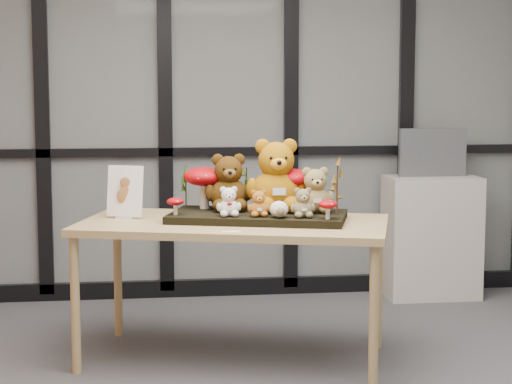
{
  "coord_description": "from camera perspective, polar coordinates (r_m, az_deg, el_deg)",
  "views": [
    {
      "loc": [
        -0.64,
        -4.11,
        1.59
      ],
      "look_at": [
        -0.01,
        0.88,
        0.95
      ],
      "focal_mm": 65.0,
      "sensor_mm": 36.0,
      "label": 1
    }
  ],
  "objects": [
    {
      "name": "mushroom_back_left",
      "position": [
        5.3,
        -3.2,
        0.39
      ],
      "size": [
        0.24,
        0.24,
        0.26
      ],
      "primitive_type": null,
      "color": "#99040B",
      "rests_on": "diorama_tray"
    },
    {
      "name": "sprig_green_mid_left",
      "position": [
        5.36,
        -2.57,
        0.25
      ],
      "size": [
        0.05,
        0.05,
        0.23
      ],
      "primitive_type": null,
      "color": "#163B0D",
      "rests_on": "diorama_tray"
    },
    {
      "name": "bear_tan_back",
      "position": [
        5.15,
        3.65,
        0.27
      ],
      "size": [
        0.26,
        0.25,
        0.28
      ],
      "primitive_type": null,
      "rotation": [
        0.0,
        0.0,
        -0.29
      ],
      "color": "olive",
      "rests_on": "diorama_tray"
    },
    {
      "name": "room_shell",
      "position": [
        4.16,
        1.65,
        8.45
      ],
      "size": [
        5.0,
        5.0,
        5.0
      ],
      "color": "beige",
      "rests_on": "floor"
    },
    {
      "name": "sprig_green_far_left",
      "position": [
        5.34,
        -4.34,
        0.32
      ],
      "size": [
        0.05,
        0.05,
        0.24
      ],
      "primitive_type": null,
      "color": "#163B0D",
      "rests_on": "diorama_tray"
    },
    {
      "name": "display_table",
      "position": [
        5.13,
        -1.39,
        -2.54
      ],
      "size": [
        1.85,
        1.28,
        0.79
      ],
      "rotation": [
        0.0,
        0.0,
        -0.29
      ],
      "color": "tan",
      "rests_on": "floor"
    },
    {
      "name": "glass_partition",
      "position": [
        6.61,
        -1.7,
        5.69
      ],
      "size": [
        4.9,
        0.06,
        2.78
      ],
      "color": "#2D383F",
      "rests_on": "floor"
    },
    {
      "name": "plush_cream_hedgehog",
      "position": [
        4.97,
        1.42,
        -1.02
      ],
      "size": [
        0.09,
        0.09,
        0.1
      ],
      "primitive_type": null,
      "rotation": [
        0.0,
        0.0,
        -0.29
      ],
      "color": "silver",
      "rests_on": "diorama_tray"
    },
    {
      "name": "label_card",
      "position": [
        4.78,
        -1.51,
        -2.45
      ],
      "size": [
        0.09,
        0.03,
        0.0
      ],
      "primitive_type": "cube",
      "color": "white",
      "rests_on": "display_table"
    },
    {
      "name": "diorama_tray",
      "position": [
        5.15,
        0.11,
        -1.52
      ],
      "size": [
        1.06,
        0.74,
        0.04
      ],
      "primitive_type": "cube",
      "rotation": [
        0.0,
        0.0,
        -0.29
      ],
      "color": "black",
      "rests_on": "display_table"
    },
    {
      "name": "monitor",
      "position": [
        6.72,
        10.81,
        2.41
      ],
      "size": [
        0.48,
        0.05,
        0.34
      ],
      "color": "#4E5156",
      "rests_on": "cabinet"
    },
    {
      "name": "bear_beige_small",
      "position": [
        4.98,
        2.89,
        -0.56
      ],
      "size": [
        0.16,
        0.16,
        0.18
      ],
      "primitive_type": null,
      "rotation": [
        0.0,
        0.0,
        -0.29
      ],
      "color": "olive",
      "rests_on": "diorama_tray"
    },
    {
      "name": "bear_pooh_yellow",
      "position": [
        5.2,
        1.24,
        1.28
      ],
      "size": [
        0.42,
        0.39,
        0.45
      ],
      "primitive_type": null,
      "rotation": [
        0.0,
        0.0,
        -0.29
      ],
      "color": "#A26609",
      "rests_on": "diorama_tray"
    },
    {
      "name": "cabinet",
      "position": [
        6.78,
        10.73,
        -2.73
      ],
      "size": [
        0.65,
        0.38,
        0.87
      ],
      "primitive_type": "cube",
      "color": "#B4ADA0",
      "rests_on": "floor"
    },
    {
      "name": "sign_holder",
      "position": [
        5.26,
        -8.06,
        -0.11
      ],
      "size": [
        0.21,
        0.12,
        0.3
      ],
      "rotation": [
        0.0,
        0.0,
        -0.36
      ],
      "color": "silver",
      "rests_on": "display_table"
    },
    {
      "name": "bear_brown_medium",
      "position": [
        5.23,
        -1.71,
        0.79
      ],
      "size": [
        0.33,
        0.31,
        0.35
      ],
      "primitive_type": null,
      "rotation": [
        0.0,
        0.0,
        -0.29
      ],
      "color": "#3F2608",
      "rests_on": "diorama_tray"
    },
    {
      "name": "mushroom_front_left",
      "position": [
        5.09,
        -4.99,
        -0.82
      ],
      "size": [
        0.09,
        0.09,
        0.11
      ],
      "primitive_type": null,
      "color": "#99040B",
      "rests_on": "diorama_tray"
    },
    {
      "name": "bear_white_bow",
      "position": [
        5.02,
        -1.69,
        -0.48
      ],
      "size": [
        0.17,
        0.16,
        0.18
      ],
      "primitive_type": null,
      "rotation": [
        0.0,
        0.0,
        -0.29
      ],
      "color": "white",
      "rests_on": "diorama_tray"
    },
    {
      "name": "sprig_dry_far_right",
      "position": [
        5.18,
        5.04,
        0.5
      ],
      "size": [
        0.05,
        0.05,
        0.32
      ],
      "primitive_type": null,
      "color": "brown",
      "rests_on": "diorama_tray"
    },
    {
      "name": "sprig_green_centre",
      "position": [
        5.33,
        -0.58,
        0.28
      ],
      "size": [
        0.05,
        0.05,
        0.24
      ],
      "primitive_type": null,
      "color": "#163B0D",
      "rests_on": "diorama_tray"
    },
    {
      "name": "bear_small_yellow",
      "position": [
        5.01,
        0.17,
        -0.6
      ],
      "size": [
        0.15,
        0.14,
        0.16
      ],
      "primitive_type": null,
      "rotation": [
        0.0,
        0.0,
        -0.29
      ],
      "color": "#AF621E",
      "rests_on": "diorama_tray"
    },
    {
      "name": "mushroom_front_right",
      "position": [
        4.93,
        4.44,
        -1.02
      ],
      "size": [
        0.1,
        0.1,
        0.11
      ],
      "primitive_type": null,
      "color": "#99040B",
      "rests_on": "diorama_tray"
    },
    {
      "name": "sprig_dry_mid_right",
      "position": [
        5.06,
        5.01,
        -0.17
      ],
      "size": [
        0.05,
        0.05,
        0.23
      ],
      "primitive_type": null,
      "color": "brown",
      "rests_on": "diorama_tray"
    },
    {
      "name": "mushroom_back_right",
      "position": [
        5.26,
        2.27,
        0.31
      ],
      "size": [
        0.23,
        0.23,
        0.26
      ],
      "primitive_type": null,
      "color": "#99040B",
      "rests_on": "diorama_tray"
    }
  ]
}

